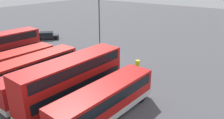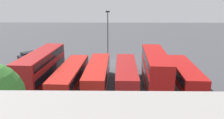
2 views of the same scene
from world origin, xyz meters
TOP-DOWN VIEW (x-y plane):
  - ground_plane at (0.00, 0.00)m, footprint 140.00×140.00m
  - bus_single_deck_near_end at (-8.98, 11.06)m, footprint 3.19×11.01m
  - bus_double_decker_second at (-5.24, 11.17)m, footprint 3.15×11.23m
  - bus_single_deck_third at (-1.66, 10.85)m, footprint 2.89×11.41m
  - bus_single_deck_fourth at (2.00, 10.72)m, footprint 2.81×11.71m
  - bus_single_deck_fifth at (5.29, 11.70)m, footprint 3.14×11.79m
  - bus_double_decker_sixth at (9.03, 10.92)m, footprint 3.25×11.50m
  - car_hatchback_silver at (15.86, -2.30)m, footprint 4.17×4.20m
  - lamp_post_tall at (1.03, -0.39)m, footprint 0.70×0.30m
  - waste_bin_yellow at (-5.52, -0.39)m, footprint 0.60×0.60m

SIDE VIEW (x-z plane):
  - ground_plane at x=0.00m, z-range 0.00..0.00m
  - waste_bin_yellow at x=-5.52m, z-range 0.00..0.95m
  - car_hatchback_silver at x=15.86m, z-range -0.02..1.41m
  - bus_single_deck_near_end at x=-8.98m, z-range 0.15..3.10m
  - bus_single_deck_third at x=-1.66m, z-range 0.15..3.10m
  - bus_single_deck_fourth at x=2.00m, z-range 0.15..3.10m
  - bus_single_deck_fifth at x=5.29m, z-range 0.15..3.10m
  - bus_double_decker_second at x=-5.24m, z-range 0.17..4.72m
  - bus_double_decker_sixth at x=9.03m, z-range 0.17..4.72m
  - lamp_post_tall at x=1.03m, z-range 0.70..9.74m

